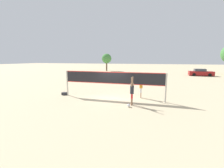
{
  "coord_description": "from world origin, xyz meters",
  "views": [
    {
      "loc": [
        3.59,
        -12.38,
        3.45
      ],
      "look_at": [
        0.0,
        0.0,
        1.31
      ],
      "focal_mm": 24.0,
      "sensor_mm": 36.0,
      "label": 1
    }
  ],
  "objects_px": {
    "volleyball": "(129,106)",
    "tree_right_cluster": "(107,59)",
    "player_spiker": "(132,90)",
    "volleyball_net": "(112,80)",
    "gear_bag": "(64,94)",
    "parked_car_near": "(201,73)",
    "player_blocker": "(141,85)"
  },
  "relations": [
    {
      "from": "tree_right_cluster",
      "to": "volleyball_net",
      "type": "bearing_deg",
      "value": -70.97
    },
    {
      "from": "tree_right_cluster",
      "to": "gear_bag",
      "type": "bearing_deg",
      "value": -79.49
    },
    {
      "from": "player_blocker",
      "to": "player_spiker",
      "type": "bearing_deg",
      "value": -10.77
    },
    {
      "from": "player_spiker",
      "to": "gear_bag",
      "type": "distance_m",
      "value": 7.04
    },
    {
      "from": "player_spiker",
      "to": "tree_right_cluster",
      "type": "distance_m",
      "value": 34.28
    },
    {
      "from": "volleyball",
      "to": "tree_right_cluster",
      "type": "height_order",
      "value": "tree_right_cluster"
    },
    {
      "from": "volleyball_net",
      "to": "tree_right_cluster",
      "type": "relative_size",
      "value": 1.78
    },
    {
      "from": "player_spiker",
      "to": "tree_right_cluster",
      "type": "bearing_deg",
      "value": 21.38
    },
    {
      "from": "player_blocker",
      "to": "gear_bag",
      "type": "bearing_deg",
      "value": -82.5
    },
    {
      "from": "player_blocker",
      "to": "volleyball_net",
      "type": "bearing_deg",
      "value": -68.47
    },
    {
      "from": "volleyball_net",
      "to": "parked_car_near",
      "type": "distance_m",
      "value": 26.0
    },
    {
      "from": "player_spiker",
      "to": "gear_bag",
      "type": "bearing_deg",
      "value": 78.27
    },
    {
      "from": "volleyball",
      "to": "player_blocker",
      "type": "bearing_deg",
      "value": 78.66
    },
    {
      "from": "player_blocker",
      "to": "tree_right_cluster",
      "type": "xyz_separation_m",
      "value": [
        -12.92,
        29.47,
        2.46
      ]
    },
    {
      "from": "volleyball_net",
      "to": "gear_bag",
      "type": "height_order",
      "value": "volleyball_net"
    },
    {
      "from": "volleyball_net",
      "to": "player_spiker",
      "type": "bearing_deg",
      "value": -35.7
    },
    {
      "from": "gear_bag",
      "to": "parked_car_near",
      "type": "relative_size",
      "value": 0.09
    },
    {
      "from": "tree_right_cluster",
      "to": "player_spiker",
      "type": "bearing_deg",
      "value": -68.62
    },
    {
      "from": "volleyball",
      "to": "tree_right_cluster",
      "type": "relative_size",
      "value": 0.05
    },
    {
      "from": "volleyball",
      "to": "parked_car_near",
      "type": "relative_size",
      "value": 0.05
    },
    {
      "from": "player_blocker",
      "to": "tree_right_cluster",
      "type": "height_order",
      "value": "tree_right_cluster"
    },
    {
      "from": "player_spiker",
      "to": "parked_car_near",
      "type": "distance_m",
      "value": 26.37
    },
    {
      "from": "player_blocker",
      "to": "volleyball",
      "type": "bearing_deg",
      "value": -11.34
    },
    {
      "from": "gear_bag",
      "to": "parked_car_near",
      "type": "xyz_separation_m",
      "value": [
        17.54,
        22.67,
        0.53
      ]
    },
    {
      "from": "volleyball_net",
      "to": "player_blocker",
      "type": "relative_size",
      "value": 4.12
    },
    {
      "from": "tree_right_cluster",
      "to": "player_blocker",
      "type": "bearing_deg",
      "value": -66.33
    },
    {
      "from": "volleyball",
      "to": "gear_bag",
      "type": "relative_size",
      "value": 0.54
    },
    {
      "from": "player_spiker",
      "to": "volleyball",
      "type": "relative_size",
      "value": 9.13
    },
    {
      "from": "volleyball",
      "to": "tree_right_cluster",
      "type": "bearing_deg",
      "value": 110.83
    },
    {
      "from": "volleyball_net",
      "to": "gear_bag",
      "type": "xyz_separation_m",
      "value": [
        -4.85,
        -0.0,
        -1.54
      ]
    },
    {
      "from": "volleyball",
      "to": "parked_car_near",
      "type": "xyz_separation_m",
      "value": [
        10.86,
        24.65,
        0.55
      ]
    },
    {
      "from": "gear_bag",
      "to": "tree_right_cluster",
      "type": "distance_m",
      "value": 31.14
    }
  ]
}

